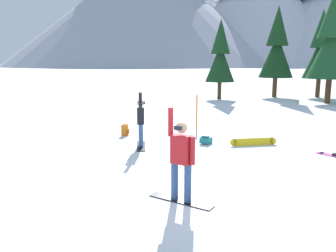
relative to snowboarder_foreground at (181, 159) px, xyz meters
name	(u,v)px	position (x,y,z in m)	size (l,w,h in m)	color
ground_plane	(201,191)	(0.25, 0.74, -0.94)	(800.00, 800.00, 0.00)	white
snowboarder_foreground	(181,159)	(0.00, 0.00, 0.00)	(1.48, 0.60, 1.99)	black
snowboarder_midground	(141,121)	(-2.75, 4.12, -0.04)	(0.84, 1.45, 1.91)	black
loose_snowboard_far_spare	(253,142)	(0.93, 5.61, -0.81)	(1.55, 0.92, 0.25)	yellow
backpack_teal	(206,140)	(-0.71, 5.28, -0.80)	(0.40, 0.55, 0.30)	#1E7A7F
backpack_orange	(125,130)	(-4.12, 5.63, -0.72)	(0.31, 0.35, 0.47)	orange
trail_marker_pole	(197,112)	(-1.73, 7.81, -0.19)	(0.06, 0.06, 1.51)	orange
pine_tree_broad	(321,50)	(4.24, 24.56, 2.93)	(2.71, 2.71, 7.10)	#472D19
pine_tree_leaning	(332,41)	(4.61, 20.21, 3.38)	(3.20, 3.20, 7.92)	#472D19
pine_tree_tall	(277,48)	(0.84, 23.53, 3.08)	(2.77, 2.77, 7.38)	#472D19
pine_tree_twin	(220,56)	(-3.22, 20.53, 2.43)	(2.28, 2.28, 6.18)	#472D19
peak_north_spur	(145,9)	(-90.72, 209.89, 35.84)	(180.41, 180.41, 70.38)	#9EA3B2
peak_central_summit	(258,11)	(-21.49, 240.07, 35.54)	(132.76, 132.76, 69.81)	#B2B7C6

